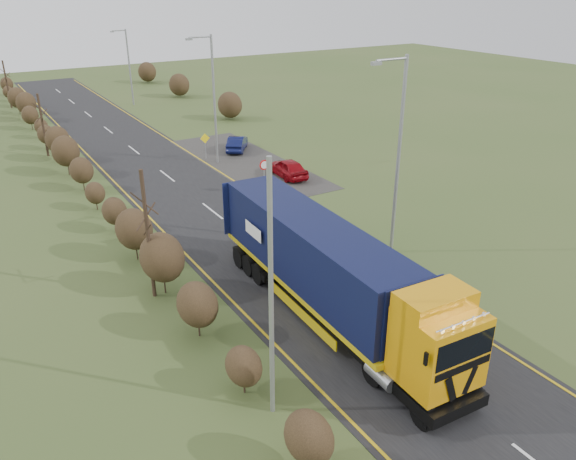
# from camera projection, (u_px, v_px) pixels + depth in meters

# --- Properties ---
(ground) EXTENTS (160.00, 160.00, 0.00)m
(ground) POSITION_uv_depth(u_px,v_px,m) (321.00, 296.00, 25.66)
(ground) COLOR #3A4F22
(ground) RESTS_ON ground
(road) EXTENTS (8.00, 120.00, 0.02)m
(road) POSITION_uv_depth(u_px,v_px,m) (226.00, 222.00, 33.44)
(road) COLOR black
(road) RESTS_ON ground
(layby) EXTENTS (6.00, 18.00, 0.02)m
(layby) POSITION_uv_depth(u_px,v_px,m) (246.00, 162.00, 44.31)
(layby) COLOR #2D2B28
(layby) RESTS_ON ground
(lane_markings) EXTENTS (7.52, 116.00, 0.01)m
(lane_markings) POSITION_uv_depth(u_px,v_px,m) (229.00, 223.00, 33.19)
(lane_markings) COLOR #BF9B12
(lane_markings) RESTS_ON road
(hedgerow) EXTENTS (2.24, 102.04, 6.05)m
(hedgerow) POSITION_uv_depth(u_px,v_px,m) (135.00, 231.00, 28.29)
(hedgerow) COLOR black
(hedgerow) RESTS_ON ground
(lorry) EXTENTS (3.05, 15.16, 4.20)m
(lorry) POSITION_uv_depth(u_px,v_px,m) (329.00, 269.00, 23.01)
(lorry) COLOR black
(lorry) RESTS_ON ground
(car_red_hatchback) EXTENTS (1.77, 4.04, 1.35)m
(car_red_hatchback) POSITION_uv_depth(u_px,v_px,m) (288.00, 168.00, 40.79)
(car_red_hatchback) COLOR maroon
(car_red_hatchback) RESTS_ON ground
(car_blue_sedan) EXTENTS (3.25, 3.82, 1.24)m
(car_blue_sedan) POSITION_uv_depth(u_px,v_px,m) (237.00, 143.00, 47.13)
(car_blue_sedan) COLOR #0A0F39
(car_blue_sedan) RESTS_ON ground
(streetlight_near) EXTENTS (2.14, 0.20, 10.10)m
(streetlight_near) POSITION_uv_depth(u_px,v_px,m) (397.00, 150.00, 27.48)
(streetlight_near) COLOR gray
(streetlight_near) RESTS_ON ground
(streetlight_mid) EXTENTS (2.04, 0.19, 9.62)m
(streetlight_mid) POSITION_uv_depth(u_px,v_px,m) (212.00, 95.00, 42.08)
(streetlight_mid) COLOR gray
(streetlight_mid) RESTS_ON ground
(streetlight_far) EXTENTS (1.76, 0.18, 8.26)m
(streetlight_far) POSITION_uv_depth(u_px,v_px,m) (128.00, 64.00, 62.63)
(streetlight_far) COLOR gray
(streetlight_far) RESTS_ON ground
(left_pole) EXTENTS (0.16, 0.16, 8.86)m
(left_pole) POSITION_uv_depth(u_px,v_px,m) (271.00, 297.00, 17.04)
(left_pole) COLOR gray
(left_pole) RESTS_ON ground
(speed_sign) EXTENTS (0.67, 0.10, 2.44)m
(speed_sign) POSITION_uv_depth(u_px,v_px,m) (264.00, 170.00, 36.94)
(speed_sign) COLOR gray
(speed_sign) RESTS_ON ground
(warning_board) EXTENTS (0.80, 0.11, 2.10)m
(warning_board) POSITION_uv_depth(u_px,v_px,m) (205.00, 143.00, 44.64)
(warning_board) COLOR gray
(warning_board) RESTS_ON ground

